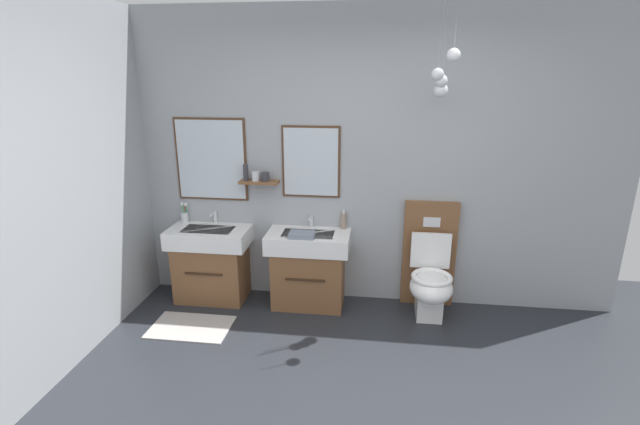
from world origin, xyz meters
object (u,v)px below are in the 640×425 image
toilet (430,274)px  soap_dispenser (344,221)px  vanity_sink_right (309,267)px  folded_hand_towel (302,235)px  toothbrush_cup (185,216)px  vanity_sink_left (212,261)px

toilet → soap_dispenser: (-0.80, 0.17, 0.41)m
vanity_sink_right → folded_hand_towel: (-0.04, -0.12, 0.36)m
toothbrush_cup → soap_dispenser: bearing=0.4°
toothbrush_cup → soap_dispenser: toothbrush_cup is taller
vanity_sink_left → folded_hand_towel: size_ratio=3.42×
vanity_sink_right → soap_dispenser: size_ratio=4.15×
vanity_sink_left → vanity_sink_right: 0.94m
toilet → soap_dispenser: bearing=167.9°
vanity_sink_right → toothbrush_cup: size_ratio=3.72×
toothbrush_cup → folded_hand_towel: toothbrush_cup is taller
vanity_sink_left → soap_dispenser: (1.25, 0.15, 0.41)m
folded_hand_towel → vanity_sink_left: bearing=172.2°
toothbrush_cup → soap_dispenser: 1.54m
vanity_sink_right → folded_hand_towel: 0.38m
vanity_sink_left → toilet: size_ratio=0.75×
vanity_sink_left → toilet: bearing=-0.5°
vanity_sink_left → vanity_sink_right: bearing=0.0°
toilet → soap_dispenser: size_ratio=5.51×
toilet → toothbrush_cup: 2.38m
toilet → toothbrush_cup: size_ratio=4.94×
vanity_sink_right → toilet: 1.10m
vanity_sink_left → vanity_sink_right: (0.94, 0.00, 0.00)m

